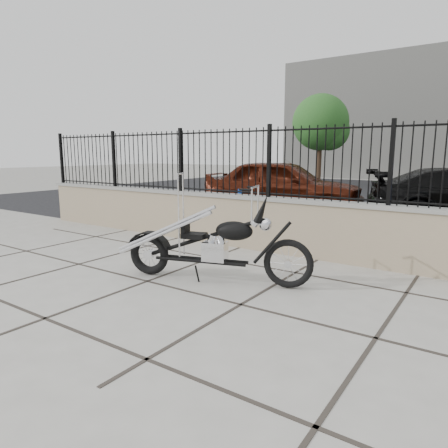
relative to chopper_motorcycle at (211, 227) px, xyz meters
name	(u,v)px	position (x,y,z in m)	size (l,w,h in m)	color
ground_plane	(241,305)	(0.80, -0.52, -0.74)	(90.00, 90.00, 0.00)	#99968E
parking_lot	(420,200)	(0.80, 11.98, -0.74)	(30.00, 30.00, 0.00)	black
retaining_wall	(322,230)	(0.80, 1.98, -0.26)	(14.00, 0.36, 0.96)	gray
iron_fence	(325,163)	(0.80, 1.98, 0.82)	(14.00, 0.08, 1.20)	black
chopper_motorcycle	(211,227)	(0.00, 0.00, 0.00)	(2.48, 0.44, 1.49)	black
car_red	(282,186)	(-2.07, 6.34, 0.04)	(1.84, 4.57, 1.56)	#431509
bollard_a	(240,208)	(-1.84, 3.65, -0.30)	(0.11, 0.11, 0.89)	#0C32BE
tree_left	(320,120)	(-4.78, 16.13, 2.67)	(2.88, 2.88, 4.87)	#382619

